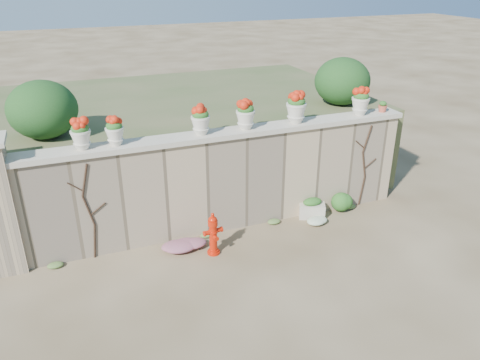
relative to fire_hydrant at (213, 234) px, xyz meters
name	(u,v)px	position (x,y,z in m)	size (l,w,h in m)	color
ground	(259,272)	(0.56, -0.89, -0.44)	(80.00, 80.00, 0.00)	#503E28
stone_wall	(225,183)	(0.56, 0.91, 0.56)	(8.00, 0.40, 2.00)	tan
wall_cap	(224,134)	(0.56, 0.91, 1.61)	(8.10, 0.52, 0.10)	beige
raised_fill	(183,135)	(0.56, 4.11, 0.56)	(9.00, 6.00, 2.00)	#384C23
back_shrub_left	(42,110)	(-2.64, 2.11, 2.11)	(1.30, 1.30, 1.10)	#143814
back_shrub_right	(342,81)	(3.96, 2.11, 2.11)	(1.30, 1.30, 1.10)	#143814
vine_left	(89,211)	(-2.11, 0.69, 0.56)	(0.60, 0.04, 1.91)	black
vine_right	(364,165)	(3.79, 0.69, 0.56)	(0.60, 0.04, 1.91)	black
fire_hydrant	(213,234)	(0.00, 0.00, 0.00)	(0.37, 0.27, 0.87)	#BC1B07
planter_box	(312,208)	(2.45, 0.57, -0.22)	(0.63, 0.52, 0.46)	beige
green_shrub	(345,202)	(3.25, 0.49, -0.17)	(0.57, 0.51, 0.54)	#1E5119
magenta_clump	(185,243)	(-0.46, 0.36, -0.31)	(0.92, 0.61, 0.25)	#BF2684
white_flowers	(319,219)	(2.48, 0.29, -0.34)	(0.53, 0.42, 0.19)	white
urn_pot_0	(81,134)	(-2.06, 0.91, 1.93)	(0.35, 0.35, 0.55)	beige
urn_pot_1	(115,131)	(-1.49, 0.91, 1.92)	(0.33, 0.33, 0.52)	beige
urn_pot_2	(201,120)	(0.10, 0.91, 1.94)	(0.36, 0.36, 0.57)	beige
urn_pot_3	(245,114)	(1.01, 0.91, 1.96)	(0.38, 0.38, 0.59)	beige
urn_pot_4	(296,107)	(2.12, 0.91, 1.98)	(0.41, 0.41, 0.64)	beige
urn_pot_5	(361,101)	(3.66, 0.91, 1.96)	(0.38, 0.38, 0.60)	beige
terracotta_pot	(383,107)	(4.26, 0.91, 1.77)	(0.20, 0.20, 0.23)	#BD4F3A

